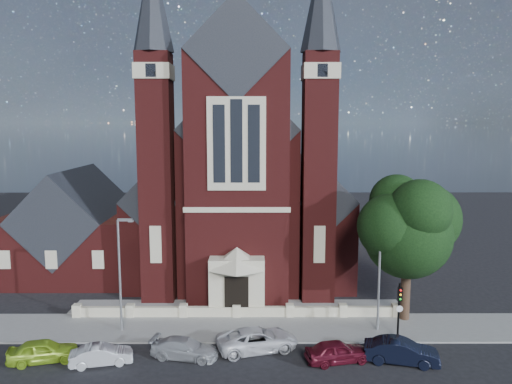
# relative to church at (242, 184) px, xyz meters

# --- Properties ---
(ground) EXTENTS (120.00, 120.00, 0.00)m
(ground) POSITION_rel_church_xyz_m (0.00, -7.94, -8.19)
(ground) COLOR black
(ground) RESTS_ON ground
(pavement_strip) EXTENTS (60.00, 5.00, 0.12)m
(pavement_strip) POSITION_rel_church_xyz_m (0.00, -18.44, -8.19)
(pavement_strip) COLOR slate
(pavement_strip) RESTS_ON ground
(forecourt_paving) EXTENTS (26.00, 3.00, 0.14)m
(forecourt_paving) POSITION_rel_church_xyz_m (0.00, -14.44, -8.19)
(forecourt_paving) COLOR slate
(forecourt_paving) RESTS_ON ground
(forecourt_wall) EXTENTS (24.00, 0.40, 0.90)m
(forecourt_wall) POSITION_rel_church_xyz_m (0.00, -16.44, -8.19)
(forecourt_wall) COLOR #B8AF92
(forecourt_wall) RESTS_ON ground
(church) EXTENTS (20.01, 34.90, 29.20)m
(church) POSITION_rel_church_xyz_m (0.00, 0.00, 0.00)
(church) COLOR #4F1615
(church) RESTS_ON ground
(parish_hall) EXTENTS (12.00, 12.20, 10.24)m
(parish_hall) POSITION_rel_church_xyz_m (-16.00, -4.94, -4.17)
(parish_hall) COLOR #4F1615
(parish_hall) RESTS_ON ground
(street_tree) EXTENTS (6.40, 6.60, 10.70)m
(street_tree) POSITION_rel_church_xyz_m (12.60, -17.23, -1.23)
(street_tree) COLOR black
(street_tree) RESTS_ON ground
(street_lamp_left) EXTENTS (1.16, 0.22, 8.09)m
(street_lamp_left) POSITION_rel_church_xyz_m (-7.91, -18.94, -3.59)
(street_lamp_left) COLOR gray
(street_lamp_left) RESTS_ON ground
(street_lamp_right) EXTENTS (1.16, 0.22, 8.09)m
(street_lamp_right) POSITION_rel_church_xyz_m (10.09, -18.94, -3.59)
(street_lamp_right) COLOR gray
(street_lamp_right) RESTS_ON ground
(traffic_signal) EXTENTS (0.28, 0.42, 4.00)m
(traffic_signal) POSITION_rel_church_xyz_m (11.00, -20.52, -5.60)
(traffic_signal) COLOR black
(traffic_signal) RESTS_ON ground
(car_lime_van) EXTENTS (4.39, 2.64, 1.40)m
(car_lime_van) POSITION_rel_church_xyz_m (-11.62, -23.41, -7.49)
(car_lime_van) COLOR #85AF23
(car_lime_van) RESTS_ON ground
(car_silver_a) EXTENTS (3.91, 2.15, 1.22)m
(car_silver_a) POSITION_rel_church_xyz_m (-7.94, -23.78, -7.57)
(car_silver_a) COLOR #A7ABAF
(car_silver_a) RESTS_ON ground
(car_silver_b) EXTENTS (4.53, 2.56, 1.24)m
(car_silver_b) POSITION_rel_church_xyz_m (-3.01, -22.92, -7.57)
(car_silver_b) COLOR #979A9E
(car_silver_b) RESTS_ON ground
(car_white_suv) EXTENTS (5.69, 3.74, 1.45)m
(car_white_suv) POSITION_rel_church_xyz_m (1.53, -21.88, -7.46)
(car_white_suv) COLOR silver
(car_white_suv) RESTS_ON ground
(car_dark_red) EXTENTS (4.26, 2.45, 1.36)m
(car_dark_red) POSITION_rel_church_xyz_m (6.43, -23.50, -7.50)
(car_dark_red) COLOR #510D1B
(car_dark_red) RESTS_ON ground
(car_navy) EXTENTS (4.72, 2.54, 1.48)m
(car_navy) POSITION_rel_church_xyz_m (10.30, -23.62, -7.45)
(car_navy) COLOR black
(car_navy) RESTS_ON ground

